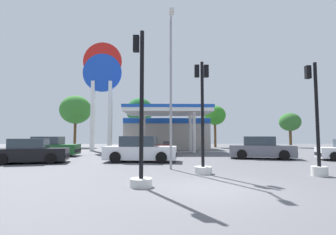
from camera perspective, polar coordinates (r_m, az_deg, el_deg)
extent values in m
plane|color=#56565B|center=(8.58, 9.81, -15.38)|extent=(90.00, 90.00, 0.00)
cube|color=#ADA89E|center=(32.54, -0.33, -3.77)|extent=(10.46, 5.14, 3.84)
cube|color=#194CB2|center=(29.98, -0.25, -0.73)|extent=(10.46, 0.12, 0.60)
cube|color=white|center=(26.62, -0.12, 1.23)|extent=(8.66, 6.34, 0.35)
cube|color=#194CB2|center=(26.66, -0.12, 1.92)|extent=(8.76, 6.44, 0.30)
cylinder|color=silver|center=(24.84, -6.05, -3.40)|extent=(0.32, 0.32, 4.02)
cylinder|color=silver|center=(24.96, 5.94, -3.41)|extent=(0.32, 0.32, 4.02)
cylinder|color=silver|center=(28.32, -5.46, -3.50)|extent=(0.32, 0.32, 4.02)
cylinder|color=silver|center=(28.42, 5.06, -3.51)|extent=(0.32, 0.32, 4.02)
cube|color=#4C4C51|center=(26.53, -0.12, -6.63)|extent=(0.90, 0.60, 1.10)
cube|color=white|center=(29.65, -16.70, 0.40)|extent=(0.40, 0.56, 7.92)
cube|color=white|center=(29.19, -12.98, 0.40)|extent=(0.40, 0.56, 7.92)
cylinder|color=blue|center=(30.20, -14.67, 9.81)|extent=(4.42, 0.22, 4.42)
cylinder|color=red|center=(30.56, -14.62, 12.21)|extent=(4.42, 0.22, 4.42)
cube|color=white|center=(30.42, -14.62, 10.99)|extent=(4.06, 0.08, 0.79)
cylinder|color=black|center=(21.15, 23.96, -7.43)|extent=(0.73, 0.42, 0.69)
cylinder|color=black|center=(19.32, 24.87, -7.75)|extent=(0.73, 0.42, 0.69)
cylinder|color=black|center=(20.88, 16.23, -7.67)|extent=(0.73, 0.42, 0.69)
cylinder|color=black|center=(19.03, 16.40, -8.03)|extent=(0.73, 0.42, 0.69)
cube|color=slate|center=(20.03, 20.36, -7.09)|extent=(4.90, 3.07, 0.82)
cube|color=#2D3842|center=(19.99, 19.85, -5.05)|extent=(2.54, 2.22, 0.69)
cube|color=black|center=(20.38, 26.67, -7.18)|extent=(0.62, 1.78, 0.26)
cylinder|color=black|center=(17.41, -0.92, -8.55)|extent=(0.72, 0.30, 0.70)
cylinder|color=black|center=(15.53, -1.52, -9.08)|extent=(0.72, 0.30, 0.70)
cylinder|color=black|center=(17.88, -10.18, -8.37)|extent=(0.72, 0.30, 0.70)
cylinder|color=black|center=(16.06, -11.84, -8.83)|extent=(0.72, 0.30, 0.70)
cube|color=silver|center=(16.64, -6.15, -7.94)|extent=(4.77, 2.34, 0.83)
cube|color=#2D3842|center=(16.64, -6.69, -5.44)|extent=(2.34, 1.90, 0.70)
cube|color=black|center=(16.41, 1.73, -8.43)|extent=(0.30, 1.84, 0.26)
cylinder|color=black|center=(20.17, 33.61, -7.38)|extent=(0.65, 0.38, 0.62)
cylinder|color=black|center=(21.75, 32.24, -7.15)|extent=(0.65, 0.38, 0.62)
cube|color=black|center=(20.75, 30.96, -7.11)|extent=(0.57, 1.57, 0.23)
cylinder|color=black|center=(23.55, -21.18, -7.15)|extent=(0.70, 0.27, 0.69)
cylinder|color=black|center=(21.80, -22.63, -7.37)|extent=(0.70, 0.27, 0.69)
cylinder|color=black|center=(24.52, -27.48, -6.84)|extent=(0.70, 0.27, 0.69)
cylinder|color=black|center=(22.84, -29.34, -7.00)|extent=(0.70, 0.27, 0.69)
cube|color=#1E5928|center=(23.13, -25.18, -6.54)|extent=(4.59, 2.10, 0.82)
cube|color=#2D3842|center=(23.16, -25.49, -4.77)|extent=(2.22, 1.77, 0.69)
cube|color=black|center=(22.43, -19.87, -7.07)|extent=(0.21, 1.80, 0.26)
cylinder|color=black|center=(18.37, -23.91, -8.07)|extent=(0.67, 0.35, 0.64)
cylinder|color=black|center=(16.68, -25.04, -8.46)|extent=(0.67, 0.35, 0.64)
cylinder|color=black|center=(19.02, -31.71, -7.66)|extent=(0.67, 0.35, 0.64)
cylinder|color=black|center=(17.40, -33.53, -7.96)|extent=(0.67, 0.35, 0.64)
cube|color=black|center=(17.81, -28.57, -7.37)|extent=(4.47, 2.58, 0.76)
cube|color=#2D3842|center=(17.82, -28.96, -5.23)|extent=(2.27, 1.93, 0.64)
cube|color=black|center=(17.38, -21.97, -8.03)|extent=(0.46, 1.66, 0.24)
cylinder|color=black|center=(22.57, -1.24, -7.65)|extent=(0.64, 0.25, 0.63)
cylinder|color=black|center=(20.88, -1.52, -7.93)|extent=(0.64, 0.25, 0.63)
cylinder|color=black|center=(22.86, -7.70, -7.57)|extent=(0.64, 0.25, 0.63)
cylinder|color=black|center=(21.20, -8.50, -7.83)|extent=(0.64, 0.25, 0.63)
cube|color=#A51111|center=(21.83, -4.75, -7.21)|extent=(4.22, 1.98, 0.75)
cube|color=#2D3842|center=(21.82, -5.13, -5.51)|extent=(2.05, 1.65, 0.63)
cube|color=black|center=(21.68, 0.61, -7.53)|extent=(0.22, 1.65, 0.24)
cylinder|color=silver|center=(12.47, 31.12, -10.39)|extent=(0.64, 0.64, 0.40)
cylinder|color=black|center=(12.42, 30.69, 0.74)|extent=(0.14, 0.14, 4.44)
cube|color=black|center=(12.71, 29.14, 8.96)|extent=(0.21, 0.20, 0.57)
sphere|color=red|center=(12.86, 28.84, 9.63)|extent=(0.15, 0.15, 0.15)
sphere|color=#D89E0C|center=(12.82, 28.86, 8.85)|extent=(0.15, 0.15, 0.15)
sphere|color=green|center=(12.78, 28.89, 8.06)|extent=(0.15, 0.15, 0.15)
cylinder|color=silver|center=(11.52, 7.94, -11.74)|extent=(0.79, 0.79, 0.31)
cylinder|color=black|center=(11.46, 7.82, 0.90)|extent=(0.14, 0.14, 4.75)
cube|color=black|center=(11.93, 6.53, 10.41)|extent=(0.21, 0.20, 0.57)
sphere|color=red|center=(12.09, 6.45, 11.09)|extent=(0.15, 0.15, 0.15)
sphere|color=#D89E0C|center=(12.04, 6.45, 10.26)|extent=(0.15, 0.15, 0.15)
sphere|color=green|center=(12.00, 6.46, 9.43)|extent=(0.15, 0.15, 0.15)
cube|color=black|center=(11.99, 8.65, 10.35)|extent=(0.21, 0.20, 0.57)
sphere|color=red|center=(12.16, 8.54, 11.03)|extent=(0.15, 0.15, 0.15)
sphere|color=#D89E0C|center=(12.11, 8.55, 10.20)|extent=(0.15, 0.15, 0.15)
sphere|color=green|center=(12.07, 8.56, 9.38)|extent=(0.15, 0.15, 0.15)
cylinder|color=silver|center=(8.58, -6.13, -14.48)|extent=(0.73, 0.73, 0.27)
cylinder|color=black|center=(8.52, -5.99, 3.24)|extent=(0.14, 0.14, 4.99)
cube|color=black|center=(9.20, -7.23, 16.26)|extent=(0.21, 0.20, 0.57)
sphere|color=red|center=(9.38, -7.13, 17.03)|extent=(0.15, 0.15, 0.15)
sphere|color=#D89E0C|center=(9.32, -7.14, 15.99)|extent=(0.15, 0.15, 0.15)
sphere|color=green|center=(9.26, -7.16, 14.95)|extent=(0.15, 0.15, 0.15)
cylinder|color=brown|center=(40.09, -20.35, -3.55)|extent=(0.39, 0.39, 3.90)
ellipsoid|color=#347E2E|center=(40.29, -20.22, 1.68)|extent=(4.59, 4.59, 4.23)
cylinder|color=brown|center=(37.12, -6.48, -3.73)|extent=(0.26, 0.26, 3.93)
ellipsoid|color=#206D2F|center=(37.30, -6.43, 1.57)|extent=(3.95, 3.95, 3.68)
cylinder|color=brown|center=(37.73, 10.65, -3.98)|extent=(0.36, 0.36, 3.55)
ellipsoid|color=#2F8123|center=(37.86, 10.59, 0.50)|extent=(3.16, 3.16, 2.86)
cylinder|color=brown|center=(41.16, 26.02, -4.30)|extent=(0.39, 0.39, 2.59)
ellipsoid|color=#31692B|center=(41.21, 25.91, -0.91)|extent=(3.06, 3.06, 2.68)
cylinder|color=gray|center=(12.93, 0.64, 5.57)|extent=(0.12, 0.12, 7.73)
cylinder|color=gray|center=(13.53, 0.72, 21.94)|extent=(0.09, 1.20, 0.09)
cube|color=beige|center=(12.97, 0.82, 22.91)|extent=(0.24, 0.44, 0.16)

